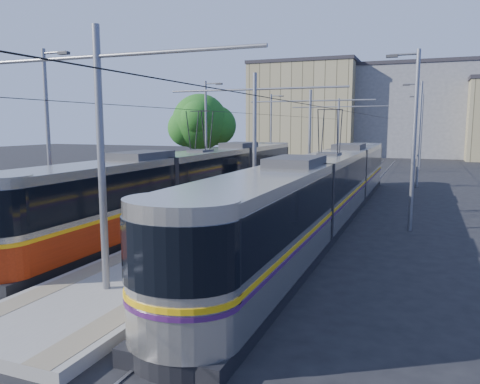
% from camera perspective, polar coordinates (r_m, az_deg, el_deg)
% --- Properties ---
extents(ground, '(160.00, 160.00, 0.00)m').
position_cam_1_polar(ground, '(16.91, -7.58, -8.23)').
color(ground, black).
rests_on(ground, ground).
extents(platform, '(4.00, 50.00, 0.30)m').
position_cam_1_polar(platform, '(32.47, 7.14, -0.04)').
color(platform, gray).
rests_on(platform, ground).
extents(tactile_strip_left, '(0.70, 50.00, 0.01)m').
position_cam_1_polar(tactile_strip_left, '(32.83, 4.70, 0.36)').
color(tactile_strip_left, gray).
rests_on(tactile_strip_left, platform).
extents(tactile_strip_right, '(0.70, 50.00, 0.01)m').
position_cam_1_polar(tactile_strip_right, '(32.12, 9.65, 0.10)').
color(tactile_strip_right, gray).
rests_on(tactile_strip_right, platform).
extents(rails, '(8.71, 70.00, 0.03)m').
position_cam_1_polar(rails, '(32.49, 7.14, -0.28)').
color(rails, gray).
rests_on(rails, ground).
extents(track_arrow, '(1.20, 5.00, 0.01)m').
position_cam_1_polar(track_arrow, '(16.74, -23.74, -9.02)').
color(track_arrow, silver).
rests_on(track_arrow, ground).
extents(tram_left, '(2.43, 28.95, 5.50)m').
position_cam_1_polar(tram_left, '(26.17, -4.82, 1.46)').
color(tram_left, black).
rests_on(tram_left, ground).
extents(tram_right, '(2.43, 32.09, 5.50)m').
position_cam_1_polar(tram_right, '(23.55, 10.72, 0.96)').
color(tram_right, black).
rests_on(tram_right, ground).
extents(catenary, '(9.20, 70.00, 7.00)m').
position_cam_1_polar(catenary, '(29.39, 5.89, 7.68)').
color(catenary, slate).
rests_on(catenary, platform).
extents(street_lamps, '(15.18, 38.22, 8.00)m').
position_cam_1_polar(street_lamps, '(36.04, 8.86, 7.17)').
color(street_lamps, slate).
rests_on(street_lamps, ground).
extents(shelter, '(0.88, 1.12, 2.15)m').
position_cam_1_polar(shelter, '(31.19, 6.38, 2.00)').
color(shelter, black).
rests_on(shelter, platform).
extents(tree, '(4.99, 4.61, 7.25)m').
position_cam_1_polar(tree, '(38.37, -4.36, 8.37)').
color(tree, '#382314').
rests_on(tree, ground).
extents(building_left, '(16.32, 12.24, 14.45)m').
position_cam_1_polar(building_left, '(76.33, 8.05, 9.96)').
color(building_left, gray).
rests_on(building_left, ground).
extents(building_centre, '(18.36, 14.28, 13.83)m').
position_cam_1_polar(building_centre, '(78.20, 20.38, 9.26)').
color(building_centre, gray).
rests_on(building_centre, ground).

